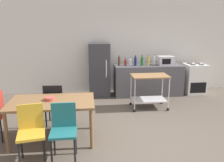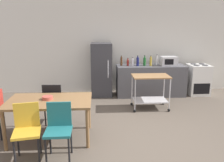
{
  "view_description": "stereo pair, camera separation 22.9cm",
  "coord_description": "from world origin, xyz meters",
  "px_view_note": "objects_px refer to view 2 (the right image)",
  "views": [
    {
      "loc": [
        -0.9,
        -3.93,
        2.08
      ],
      "look_at": [
        -0.34,
        1.2,
        0.8
      ],
      "focal_mm": 37.04,
      "sensor_mm": 36.0,
      "label": 1
    },
    {
      "loc": [
        -0.67,
        -3.95,
        2.08
      ],
      "look_at": [
        -0.34,
        1.2,
        0.8
      ],
      "focal_mm": 37.04,
      "sensor_mm": 36.0,
      "label": 2
    }
  ],
  "objects_px": {
    "chair_teal": "(59,127)",
    "refrigerator": "(101,70)",
    "microwave": "(169,61)",
    "bottle_sesame_oil": "(133,62)",
    "bottle_olive_oil": "(157,61)",
    "bottle_hot_sauce": "(138,62)",
    "chair_black": "(54,101)",
    "bottle_soda": "(151,61)",
    "dining_table": "(50,104)",
    "chair_mustard": "(27,128)",
    "bottle_wine": "(121,61)",
    "fruit_bowl": "(47,98)",
    "kitchen_cart": "(150,86)",
    "bottle_vinegar": "(128,63)",
    "bottle_soy_sauce": "(145,61)",
    "stove_oven": "(198,80)"
  },
  "relations": [
    {
      "from": "chair_mustard",
      "to": "bottle_olive_oil",
      "type": "height_order",
      "value": "bottle_olive_oil"
    },
    {
      "from": "bottle_olive_oil",
      "to": "chair_mustard",
      "type": "bearing_deg",
      "value": -131.11
    },
    {
      "from": "refrigerator",
      "to": "bottle_soda",
      "type": "relative_size",
      "value": 5.24
    },
    {
      "from": "bottle_sesame_oil",
      "to": "chair_mustard",
      "type": "bearing_deg",
      "value": -123.67
    },
    {
      "from": "chair_mustard",
      "to": "bottle_soy_sauce",
      "type": "height_order",
      "value": "bottle_soy_sauce"
    },
    {
      "from": "refrigerator",
      "to": "kitchen_cart",
      "type": "relative_size",
      "value": 1.7
    },
    {
      "from": "bottle_sesame_oil",
      "to": "bottle_olive_oil",
      "type": "relative_size",
      "value": 0.79
    },
    {
      "from": "bottle_soda",
      "to": "bottle_wine",
      "type": "bearing_deg",
      "value": 174.19
    },
    {
      "from": "chair_teal",
      "to": "chair_mustard",
      "type": "distance_m",
      "value": 0.49
    },
    {
      "from": "bottle_wine",
      "to": "bottle_sesame_oil",
      "type": "relative_size",
      "value": 1.19
    },
    {
      "from": "fruit_bowl",
      "to": "dining_table",
      "type": "bearing_deg",
      "value": -48.92
    },
    {
      "from": "bottle_sesame_oil",
      "to": "fruit_bowl",
      "type": "height_order",
      "value": "bottle_sesame_oil"
    },
    {
      "from": "bottle_hot_sauce",
      "to": "bottle_soy_sauce",
      "type": "xyz_separation_m",
      "value": [
        0.21,
        0.06,
        -0.01
      ]
    },
    {
      "from": "chair_black",
      "to": "chair_teal",
      "type": "xyz_separation_m",
      "value": [
        0.31,
        -1.29,
        0.0
      ]
    },
    {
      "from": "bottle_sesame_oil",
      "to": "fruit_bowl",
      "type": "relative_size",
      "value": 1.27
    },
    {
      "from": "bottle_sesame_oil",
      "to": "bottle_soda",
      "type": "distance_m",
      "value": 0.52
    },
    {
      "from": "dining_table",
      "to": "chair_mustard",
      "type": "bearing_deg",
      "value": -109.32
    },
    {
      "from": "bottle_vinegar",
      "to": "microwave",
      "type": "height_order",
      "value": "microwave"
    },
    {
      "from": "bottle_wine",
      "to": "bottle_vinegar",
      "type": "distance_m",
      "value": 0.19
    },
    {
      "from": "dining_table",
      "to": "bottle_soy_sauce",
      "type": "bearing_deg",
      "value": 48.84
    },
    {
      "from": "chair_teal",
      "to": "microwave",
      "type": "bearing_deg",
      "value": 49.33
    },
    {
      "from": "bottle_soda",
      "to": "chair_teal",
      "type": "bearing_deg",
      "value": -124.44
    },
    {
      "from": "bottle_wine",
      "to": "fruit_bowl",
      "type": "xyz_separation_m",
      "value": [
        -1.61,
        -2.54,
        -0.25
      ]
    },
    {
      "from": "chair_mustard",
      "to": "fruit_bowl",
      "type": "height_order",
      "value": "chair_mustard"
    },
    {
      "from": "bottle_vinegar",
      "to": "microwave",
      "type": "bearing_deg",
      "value": -1.6
    },
    {
      "from": "bottle_soda",
      "to": "bottle_soy_sauce",
      "type": "bearing_deg",
      "value": 154.92
    },
    {
      "from": "dining_table",
      "to": "stove_oven",
      "type": "distance_m",
      "value": 4.66
    },
    {
      "from": "bottle_soda",
      "to": "bottle_olive_oil",
      "type": "xyz_separation_m",
      "value": [
        0.21,
        0.12,
        -0.0
      ]
    },
    {
      "from": "bottle_wine",
      "to": "fruit_bowl",
      "type": "bearing_deg",
      "value": -122.41
    },
    {
      "from": "dining_table",
      "to": "chair_teal",
      "type": "bearing_deg",
      "value": -68.29
    },
    {
      "from": "bottle_wine",
      "to": "stove_oven",
      "type": "bearing_deg",
      "value": -0.46
    },
    {
      "from": "bottle_vinegar",
      "to": "refrigerator",
      "type": "bearing_deg",
      "value": 174.85
    },
    {
      "from": "chair_mustard",
      "to": "kitchen_cart",
      "type": "distance_m",
      "value": 3.19
    },
    {
      "from": "bottle_vinegar",
      "to": "stove_oven",
      "type": "bearing_deg",
      "value": -0.33
    },
    {
      "from": "chair_teal",
      "to": "refrigerator",
      "type": "bearing_deg",
      "value": 76.98
    },
    {
      "from": "bottle_sesame_oil",
      "to": "bottle_hot_sauce",
      "type": "height_order",
      "value": "bottle_hot_sauce"
    },
    {
      "from": "bottle_hot_sauce",
      "to": "chair_black",
      "type": "bearing_deg",
      "value": -138.18
    },
    {
      "from": "chair_teal",
      "to": "kitchen_cart",
      "type": "relative_size",
      "value": 0.98
    },
    {
      "from": "refrigerator",
      "to": "bottle_olive_oil",
      "type": "bearing_deg",
      "value": -0.88
    },
    {
      "from": "bottle_soy_sauce",
      "to": "fruit_bowl",
      "type": "relative_size",
      "value": 1.55
    },
    {
      "from": "microwave",
      "to": "bottle_sesame_oil",
      "type": "bearing_deg",
      "value": -179.55
    },
    {
      "from": "chair_teal",
      "to": "bottle_soy_sauce",
      "type": "relative_size",
      "value": 2.99
    },
    {
      "from": "bottle_soda",
      "to": "kitchen_cart",
      "type": "bearing_deg",
      "value": -102.45
    },
    {
      "from": "bottle_sesame_oil",
      "to": "bottle_vinegar",
      "type": "bearing_deg",
      "value": 162.65
    },
    {
      "from": "bottle_wine",
      "to": "bottle_soda",
      "type": "bearing_deg",
      "value": -5.81
    },
    {
      "from": "dining_table",
      "to": "bottle_soy_sauce",
      "type": "distance_m",
      "value": 3.43
    },
    {
      "from": "bottle_vinegar",
      "to": "bottle_hot_sauce",
      "type": "xyz_separation_m",
      "value": [
        0.28,
        -0.06,
        0.04
      ]
    },
    {
      "from": "stove_oven",
      "to": "kitchen_cart",
      "type": "height_order",
      "value": "stove_oven"
    },
    {
      "from": "kitchen_cart",
      "to": "bottle_vinegar",
      "type": "distance_m",
      "value": 1.28
    },
    {
      "from": "bottle_wine",
      "to": "kitchen_cart",
      "type": "bearing_deg",
      "value": -62.01
    }
  ]
}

